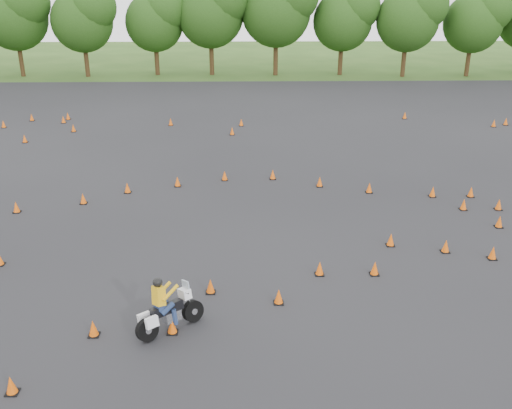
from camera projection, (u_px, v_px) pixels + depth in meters
The scene contains 5 objects.
ground at pixel (259, 287), 18.09m from camera, with size 140.00×140.00×0.00m, color #2D5119.
asphalt_pad at pixel (255, 213), 23.64m from camera, with size 62.00×62.00×0.00m, color black.
treeline at pixel (271, 32), 48.38m from camera, with size 87.31×32.29×10.89m.
traffic_cones at pixel (254, 212), 23.13m from camera, with size 36.01×32.90×0.45m.
rider_yellow at pixel (171, 306), 15.54m from camera, with size 2.10×0.65×1.62m, color gold, non-canonical shape.
Camera 1 is at (-0.45, -15.76, 9.25)m, focal length 40.00 mm.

